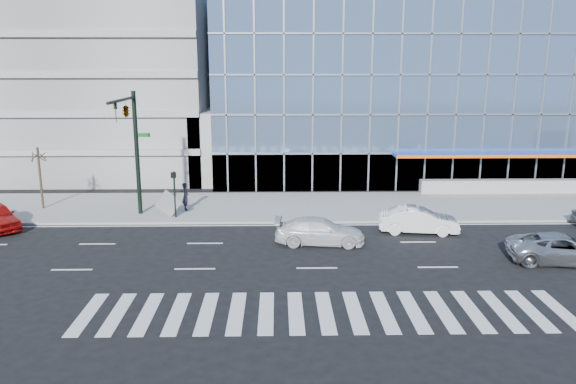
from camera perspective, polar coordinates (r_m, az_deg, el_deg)
name	(u,v)px	position (r m, az deg, el deg)	size (l,w,h in m)	color
ground	(312,243)	(31.68, 2.44, -5.17)	(160.00, 160.00, 0.00)	black
sidewalk	(305,206)	(39.33, 1.73, -1.44)	(120.00, 8.00, 0.15)	gray
theatre_building	(438,87)	(58.31, 14.99, 10.22)	(42.00, 26.00, 15.00)	#6885AE
parking_garage	(90,61)	(58.89, -19.45, 12.39)	(24.00, 24.00, 20.00)	gray
ramp_block	(230,145)	(48.70, -5.92, 4.81)	(6.00, 8.00, 6.00)	gray
traffic_signal	(129,125)	(35.97, -15.82, 6.59)	(1.14, 5.74, 8.00)	black
ped_signal_post	(174,187)	(36.43, -11.48, 0.48)	(0.30, 0.33, 3.00)	black
street_tree_near	(38,156)	(41.29, -24.05, 3.38)	(1.10, 1.10, 4.23)	#332319
silver_suv	(563,249)	(31.55, 26.12, -5.20)	(2.46, 5.33, 1.48)	#BCBCC1
white_suv	(320,231)	(31.33, 3.25, -4.00)	(2.03, 4.99, 1.45)	silver
white_sedan	(418,220)	(34.15, 13.10, -2.82)	(1.62, 4.64, 1.53)	white
pedestrian	(185,196)	(38.39, -10.38, -0.45)	(0.68, 0.45, 1.87)	black
tilted_panel	(168,203)	(36.80, -12.06, -1.15)	(1.30, 0.06, 1.30)	gray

